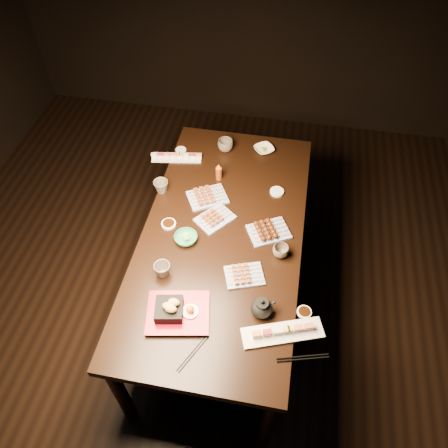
{
  "coord_description": "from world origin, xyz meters",
  "views": [
    {
      "loc": [
        0.51,
        -1.15,
        2.68
      ],
      "look_at": [
        0.22,
        0.42,
        0.77
      ],
      "focal_mm": 35.0,
      "sensor_mm": 36.0,
      "label": 1
    }
  ],
  "objects_px": {
    "yakitori_plate_center": "(215,216)",
    "yakitori_plate_left": "(207,195)",
    "teacup_near_left": "(162,270)",
    "teapot": "(262,307)",
    "yakitori_plate_right": "(244,274)",
    "teacup_far_right": "(225,145)",
    "sushi_platter_near": "(283,331)",
    "sushi_platter_far": "(177,156)",
    "dining_table": "(223,270)",
    "tempura_tray": "(177,309)",
    "condiment_bottle": "(219,172)",
    "teacup_mid_right": "(281,251)",
    "teacup_far_left": "(161,187)",
    "edamame_bowl_cream": "(264,149)",
    "edamame_bowl_green": "(186,238)"
  },
  "relations": [
    {
      "from": "edamame_bowl_cream",
      "to": "teacup_far_left",
      "type": "height_order",
      "value": "teacup_far_left"
    },
    {
      "from": "sushi_platter_near",
      "to": "teapot",
      "type": "distance_m",
      "value": 0.15
    },
    {
      "from": "dining_table",
      "to": "condiment_bottle",
      "type": "relative_size",
      "value": 15.06
    },
    {
      "from": "condiment_bottle",
      "to": "teapot",
      "type": "bearing_deg",
      "value": -66.62
    },
    {
      "from": "sushi_platter_near",
      "to": "sushi_platter_far",
      "type": "distance_m",
      "value": 1.38
    },
    {
      "from": "yakitori_plate_center",
      "to": "yakitori_plate_right",
      "type": "distance_m",
      "value": 0.42
    },
    {
      "from": "dining_table",
      "to": "tempura_tray",
      "type": "bearing_deg",
      "value": -116.97
    },
    {
      "from": "sushi_platter_far",
      "to": "teacup_far_right",
      "type": "bearing_deg",
      "value": -163.96
    },
    {
      "from": "tempura_tray",
      "to": "condiment_bottle",
      "type": "bearing_deg",
      "value": 78.52
    },
    {
      "from": "dining_table",
      "to": "sushi_platter_far",
      "type": "distance_m",
      "value": 0.81
    },
    {
      "from": "yakitori_plate_center",
      "to": "sushi_platter_near",
      "type": "bearing_deg",
      "value": -105.48
    },
    {
      "from": "sushi_platter_far",
      "to": "sushi_platter_near",
      "type": "bearing_deg",
      "value": 116.69
    },
    {
      "from": "teacup_far_left",
      "to": "condiment_bottle",
      "type": "distance_m",
      "value": 0.37
    },
    {
      "from": "yakitori_plate_center",
      "to": "yakitori_plate_left",
      "type": "xyz_separation_m",
      "value": [
        -0.08,
        0.16,
        0.0
      ]
    },
    {
      "from": "teacup_near_left",
      "to": "teapot",
      "type": "relative_size",
      "value": 0.67
    },
    {
      "from": "yakitori_plate_left",
      "to": "teacup_mid_right",
      "type": "distance_m",
      "value": 0.59
    },
    {
      "from": "yakitori_plate_right",
      "to": "teacup_mid_right",
      "type": "xyz_separation_m",
      "value": [
        0.17,
        0.17,
        0.01
      ]
    },
    {
      "from": "teacup_near_left",
      "to": "teacup_far_right",
      "type": "xyz_separation_m",
      "value": [
        0.14,
        1.04,
        -0.0
      ]
    },
    {
      "from": "yakitori_plate_left",
      "to": "condiment_bottle",
      "type": "height_order",
      "value": "condiment_bottle"
    },
    {
      "from": "yakitori_plate_right",
      "to": "teacup_near_left",
      "type": "xyz_separation_m",
      "value": [
        -0.42,
        -0.06,
        0.02
      ]
    },
    {
      "from": "edamame_bowl_green",
      "to": "teacup_far_right",
      "type": "xyz_separation_m",
      "value": [
        0.08,
        0.8,
        0.02
      ]
    },
    {
      "from": "edamame_bowl_green",
      "to": "yakitori_plate_right",
      "type": "bearing_deg",
      "value": -26.18
    },
    {
      "from": "tempura_tray",
      "to": "teapot",
      "type": "bearing_deg",
      "value": 1.71
    },
    {
      "from": "teapot",
      "to": "tempura_tray",
      "type": "bearing_deg",
      "value": 162.49
    },
    {
      "from": "yakitori_plate_right",
      "to": "teacup_far_right",
      "type": "height_order",
      "value": "teacup_far_right"
    },
    {
      "from": "sushi_platter_near",
      "to": "teacup_near_left",
      "type": "bearing_deg",
      "value": 141.39
    },
    {
      "from": "dining_table",
      "to": "teapot",
      "type": "distance_m",
      "value": 0.69
    },
    {
      "from": "sushi_platter_far",
      "to": "teacup_mid_right",
      "type": "distance_m",
      "value": 1.0
    },
    {
      "from": "teacup_near_left",
      "to": "teacup_far_right",
      "type": "bearing_deg",
      "value": 82.26
    },
    {
      "from": "yakitori_plate_left",
      "to": "yakitori_plate_center",
      "type": "bearing_deg",
      "value": -92.83
    },
    {
      "from": "yakitori_plate_right",
      "to": "yakitori_plate_left",
      "type": "distance_m",
      "value": 0.6
    },
    {
      "from": "dining_table",
      "to": "sushi_platter_near",
      "type": "xyz_separation_m",
      "value": [
        0.39,
        -0.55,
        0.4
      ]
    },
    {
      "from": "sushi_platter_far",
      "to": "teacup_mid_right",
      "type": "height_order",
      "value": "teacup_mid_right"
    },
    {
      "from": "yakitori_plate_left",
      "to": "condiment_bottle",
      "type": "xyz_separation_m",
      "value": [
        0.04,
        0.18,
        0.03
      ]
    },
    {
      "from": "edamame_bowl_cream",
      "to": "condiment_bottle",
      "type": "height_order",
      "value": "condiment_bottle"
    },
    {
      "from": "dining_table",
      "to": "teacup_far_right",
      "type": "bearing_deg",
      "value": 84.29
    },
    {
      "from": "sushi_platter_near",
      "to": "condiment_bottle",
      "type": "height_order",
      "value": "condiment_bottle"
    },
    {
      "from": "condiment_bottle",
      "to": "yakitori_plate_right",
      "type": "bearing_deg",
      "value": -68.74
    },
    {
      "from": "teacup_mid_right",
      "to": "yakitori_plate_center",
      "type": "bearing_deg",
      "value": 155.11
    },
    {
      "from": "dining_table",
      "to": "edamame_bowl_green",
      "type": "xyz_separation_m",
      "value": [
        -0.19,
        -0.09,
        0.4
      ]
    },
    {
      "from": "edamame_bowl_cream",
      "to": "teacup_far_right",
      "type": "xyz_separation_m",
      "value": [
        -0.26,
        -0.04,
        0.03
      ]
    },
    {
      "from": "teacup_mid_right",
      "to": "edamame_bowl_green",
      "type": "bearing_deg",
      "value": 179.72
    },
    {
      "from": "yakitori_plate_left",
      "to": "tempura_tray",
      "type": "relative_size",
      "value": 0.75
    },
    {
      "from": "teacup_near_left",
      "to": "teacup_mid_right",
      "type": "bearing_deg",
      "value": 21.86
    },
    {
      "from": "teacup_mid_right",
      "to": "teacup_far_left",
      "type": "relative_size",
      "value": 0.97
    },
    {
      "from": "yakitori_plate_center",
      "to": "teacup_mid_right",
      "type": "xyz_separation_m",
      "value": [
        0.4,
        -0.18,
        0.01
      ]
    },
    {
      "from": "sushi_platter_far",
      "to": "teacup_near_left",
      "type": "xyz_separation_m",
      "value": [
        0.16,
        -0.9,
        0.02
      ]
    },
    {
      "from": "teacup_mid_right",
      "to": "condiment_bottle",
      "type": "relative_size",
      "value": 0.73
    },
    {
      "from": "yakitori_plate_right",
      "to": "edamame_bowl_cream",
      "type": "height_order",
      "value": "yakitori_plate_right"
    },
    {
      "from": "sushi_platter_near",
      "to": "sushi_platter_far",
      "type": "relative_size",
      "value": 1.2
    }
  ]
}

